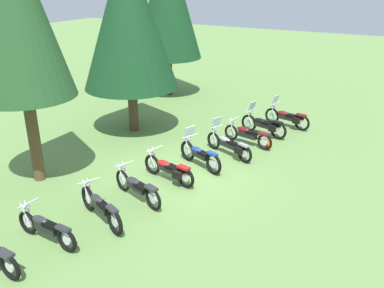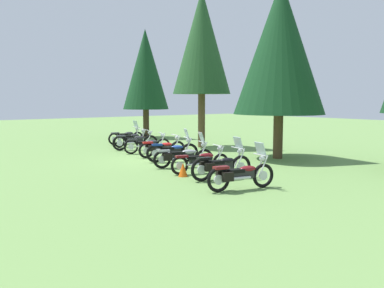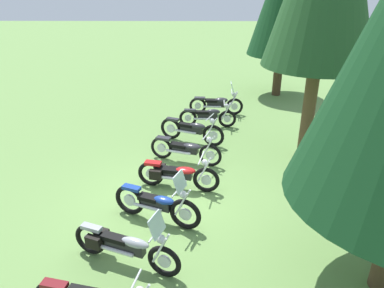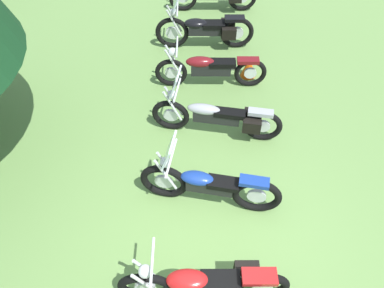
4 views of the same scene
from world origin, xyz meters
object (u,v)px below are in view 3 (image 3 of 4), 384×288
Objects in this scene: motorcycle_0 at (217,103)px; motorcycle_5 at (157,204)px; motorcycle_3 at (186,149)px; motorcycle_6 at (124,245)px; motorcycle_2 at (192,130)px; motorcycle_1 at (208,116)px; motorcycle_4 at (176,174)px.

motorcycle_5 is (7.31, -1.75, 0.00)m from motorcycle_0.
motorcycle_3 is 1.05× the size of motorcycle_5.
motorcycle_3 is at bearing 97.33° from motorcycle_6.
motorcycle_6 is (5.90, -1.28, -0.01)m from motorcycle_2.
motorcycle_1 is 4.56m from motorcycle_4.
motorcycle_3 reaches higher than motorcycle_1.
motorcycle_0 is 7.51m from motorcycle_5.
motorcycle_0 reaches higher than motorcycle_6.
motorcycle_4 is at bearing -100.15° from motorcycle_0.
motorcycle_4 is at bearing -79.00° from motorcycle_3.
motorcycle_5 reaches higher than motorcycle_0.
motorcycle_6 is at bearing -101.45° from motorcycle_0.
motorcycle_2 is at bearing -106.24° from motorcycle_0.
motorcycle_3 is at bearing -102.08° from motorcycle_0.
motorcycle_0 reaches higher than motorcycle_3.
motorcycle_6 is (4.41, -1.10, 0.01)m from motorcycle_3.
motorcycle_4 is 1.06× the size of motorcycle_5.
motorcycle_2 is at bearing 103.02° from motorcycle_5.
motorcycle_3 is 4.55m from motorcycle_6.
motorcycle_5 is 0.93× the size of motorcycle_6.
motorcycle_2 is 0.98× the size of motorcycle_6.
motorcycle_4 is at bearing -74.85° from motorcycle_2.
motorcycle_3 is 0.99× the size of motorcycle_4.
motorcycle_4 reaches higher than motorcycle_1.
motorcycle_2 is 1.05× the size of motorcycle_5.
motorcycle_6 is at bearing -95.34° from motorcycle_4.
motorcycle_3 is (4.30, -1.17, -0.02)m from motorcycle_0.
motorcycle_4 is at bearing 94.12° from motorcycle_6.
motorcycle_0 is 4.46m from motorcycle_3.
motorcycle_5 is (1.47, -0.37, 0.03)m from motorcycle_4.
motorcycle_5 is (3.00, -0.58, 0.03)m from motorcycle_3.
motorcycle_6 reaches higher than motorcycle_4.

